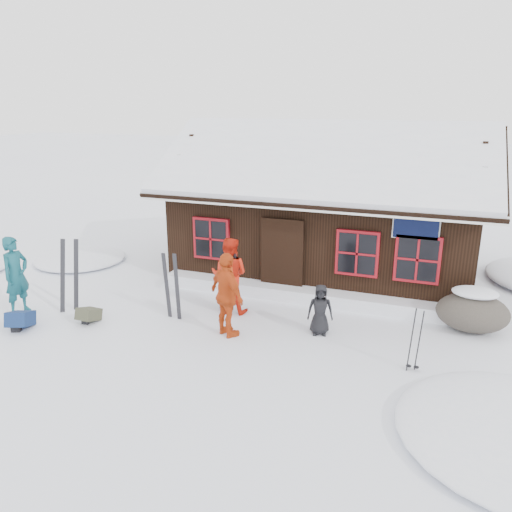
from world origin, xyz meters
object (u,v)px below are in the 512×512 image
(skier_teal, at_px, (16,275))
(ski_pair_left, at_px, (69,276))
(boulder, at_px, (473,311))
(backpack_olive, at_px, (89,317))
(ski_poles, at_px, (415,341))
(skier_orange_left, at_px, (229,275))
(backpack_blue, at_px, (21,322))
(skier_crouched, at_px, (320,310))
(skier_orange_right, at_px, (227,295))

(skier_teal, height_order, ski_pair_left, skier_teal)
(boulder, bearing_deg, backpack_olive, -162.45)
(ski_poles, bearing_deg, skier_teal, -177.22)
(skier_orange_left, relative_size, ski_poles, 1.43)
(skier_teal, relative_size, backpack_blue, 3.17)
(skier_crouched, xyz_separation_m, ski_poles, (2.02, -0.93, 0.04))
(boulder, height_order, ski_pair_left, ski_pair_left)
(boulder, relative_size, ski_pair_left, 0.83)
(ski_poles, bearing_deg, ski_pair_left, 179.33)
(boulder, height_order, backpack_blue, boulder)
(skier_teal, distance_m, skier_orange_left, 5.04)
(ski_poles, bearing_deg, skier_orange_right, 177.72)
(skier_crouched, xyz_separation_m, ski_pair_left, (-5.93, -0.83, 0.31))
(skier_crouched, distance_m, ski_poles, 2.22)
(skier_orange_left, height_order, boulder, skier_orange_left)
(skier_orange_right, distance_m, boulder, 5.41)
(skier_crouched, relative_size, ski_poles, 0.88)
(skier_orange_right, height_order, boulder, skier_orange_right)
(ski_poles, distance_m, backpack_olive, 7.15)
(backpack_olive, bearing_deg, skier_crouched, 15.23)
(ski_poles, bearing_deg, skier_orange_left, 162.46)
(skier_orange_left, bearing_deg, backpack_olive, 24.73)
(backpack_olive, bearing_deg, skier_orange_left, 32.79)
(boulder, bearing_deg, skier_teal, -165.07)
(skier_teal, distance_m, ski_poles, 9.06)
(backpack_blue, distance_m, backpack_olive, 1.45)
(boulder, relative_size, ski_poles, 1.20)
(backpack_blue, height_order, backpack_olive, backpack_blue)
(boulder, xyz_separation_m, backpack_blue, (-9.42, -3.42, -0.29))
(ski_pair_left, height_order, backpack_blue, ski_pair_left)
(skier_orange_left, distance_m, skier_crouched, 2.39)
(ski_poles, height_order, backpack_blue, ski_poles)
(skier_teal, height_order, ski_poles, skier_teal)
(skier_teal, bearing_deg, backpack_olive, -84.18)
(skier_crouched, height_order, backpack_olive, skier_crouched)
(backpack_blue, bearing_deg, skier_crouched, -2.62)
(skier_orange_left, xyz_separation_m, backpack_olive, (-2.79, -1.71, -0.79))
(backpack_olive, bearing_deg, backpack_blue, -144.38)
(skier_teal, relative_size, skier_orange_left, 1.02)
(boulder, bearing_deg, skier_crouched, -156.81)
(ski_poles, xyz_separation_m, backpack_blue, (-8.33, -1.16, -0.44))
(skier_crouched, bearing_deg, backpack_blue, -177.87)
(skier_orange_left, height_order, backpack_blue, skier_orange_left)
(ski_pair_left, bearing_deg, boulder, -20.32)
(skier_teal, relative_size, boulder, 1.23)
(boulder, distance_m, ski_poles, 2.52)
(backpack_blue, bearing_deg, ski_poles, -13.00)
(skier_orange_left, distance_m, boulder, 5.53)
(skier_teal, distance_m, backpack_olive, 2.08)
(skier_orange_left, height_order, ski_poles, skier_orange_left)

